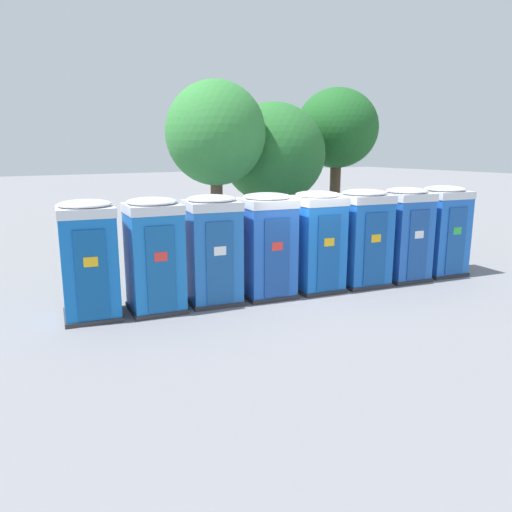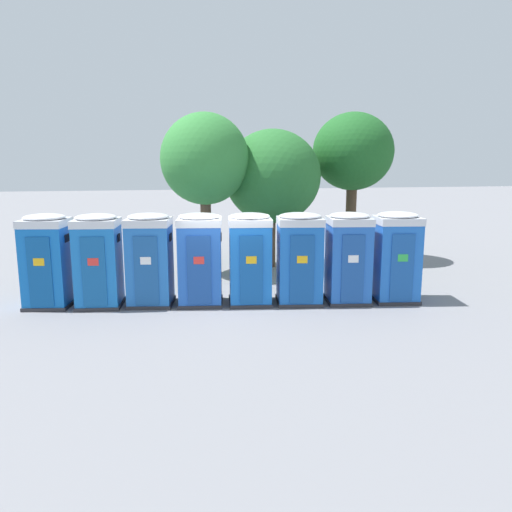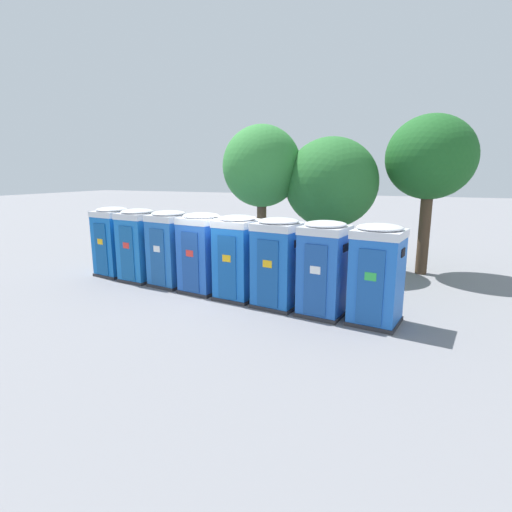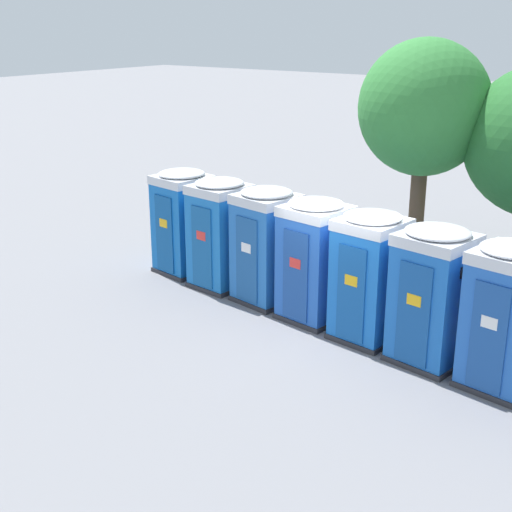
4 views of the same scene
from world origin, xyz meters
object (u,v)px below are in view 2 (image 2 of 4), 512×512
object	(u,v)px
portapotty_5	(299,258)
street_tree_0	(353,153)
portapotty_1	(98,260)
portapotty_0	(47,260)
portapotty_6	(348,257)
street_tree_2	(273,177)
portapotty_2	(150,259)
portapotty_4	(250,258)
portapotty_7	(396,256)
street_tree_1	(205,160)
portapotty_3	(200,259)

from	to	relation	value
portapotty_5	street_tree_0	xyz separation A→B (m)	(3.80, 5.63, 2.97)
portapotty_1	portapotty_0	bearing A→B (deg)	168.94
portapotty_6	street_tree_2	size ratio (longest dim) A/B	0.50
portapotty_1	portapotty_2	xyz separation A→B (m)	(1.37, -0.13, -0.00)
street_tree_0	street_tree_2	xyz separation A→B (m)	(-3.40, -0.74, -0.88)
portapotty_4	portapotty_6	world-z (taller)	same
portapotty_2	portapotty_6	world-z (taller)	same
portapotty_7	street_tree_1	xyz separation A→B (m)	(-4.87, 4.51, 2.68)
portapotty_2	portapotty_6	size ratio (longest dim) A/B	1.00
street_tree_2	portapotty_1	bearing A→B (deg)	-144.94
portapotty_3	portapotty_7	xyz separation A→B (m)	(5.44, -0.77, 0.00)
portapotty_1	portapotty_5	distance (m)	5.49
portapotty_6	street_tree_2	distance (m)	5.58
portapotty_1	street_tree_0	bearing A→B (deg)	27.62
portapotty_7	street_tree_1	size ratio (longest dim) A/B	0.46
street_tree_0	street_tree_1	xyz separation A→B (m)	(-5.94, -1.45, -0.29)
portapotty_7	street_tree_1	distance (m)	7.16
portapotty_0	portapotty_7	xyz separation A→B (m)	(9.51, -1.39, -0.00)
portapotty_1	portapotty_6	bearing A→B (deg)	-8.29
portapotty_7	street_tree_2	size ratio (longest dim) A/B	0.50
portapotty_0	portapotty_6	bearing A→B (deg)	-8.75
portapotty_0	street_tree_1	size ratio (longest dim) A/B	0.46
portapotty_4	portapotty_5	xyz separation A→B (m)	(1.35, -0.22, -0.00)
portapotty_0	street_tree_2	world-z (taller)	street_tree_2
portapotty_3	portapotty_4	distance (m)	1.37
portapotty_7	street_tree_1	world-z (taller)	street_tree_1
portapotty_4	street_tree_0	bearing A→B (deg)	46.36
portapotty_2	portapotty_5	distance (m)	4.12
portapotty_2	street_tree_2	world-z (taller)	street_tree_2
portapotty_6	street_tree_0	world-z (taller)	street_tree_0
portapotty_4	street_tree_0	world-z (taller)	street_tree_0
street_tree_0	portapotty_6	bearing A→B (deg)	-112.75
portapotty_0	street_tree_2	xyz separation A→B (m)	(7.18, 3.83, 2.09)
portapotty_3	street_tree_0	bearing A→B (deg)	38.54
portapotty_1	portapotty_7	distance (m)	8.24
portapotty_3	street_tree_1	distance (m)	4.64
portapotty_5	street_tree_2	distance (m)	5.34
portapotty_3	street_tree_2	size ratio (longest dim) A/B	0.50
portapotty_1	street_tree_0	distance (m)	10.83
portapotty_6	street_tree_1	bearing A→B (deg)	128.70
portapotty_4	street_tree_1	distance (m)	4.85
portapotty_3	street_tree_1	world-z (taller)	street_tree_1
portapotty_6	street_tree_1	distance (m)	6.21
portapotty_6	portapotty_3	bearing A→B (deg)	171.15
portapotty_5	street_tree_2	xyz separation A→B (m)	(0.40, 4.89, 2.09)
portapotty_3	portapotty_4	bearing A→B (deg)	-9.21
portapotty_0	portapotty_6	distance (m)	8.24
portapotty_6	street_tree_0	xyz separation A→B (m)	(2.44, 5.82, 2.97)
portapotty_7	street_tree_2	distance (m)	6.09
portapotty_5	street_tree_0	world-z (taller)	street_tree_0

